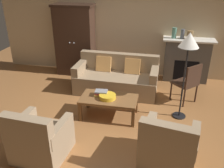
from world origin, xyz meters
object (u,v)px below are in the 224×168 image
book_stack (101,93)px  floor_lamp (189,45)px  armchair_near_right (168,148)px  side_chair_wooden (188,81)px  mantel_vase_jade (174,33)px  coffee_table (109,100)px  armchair_near_left (40,140)px  fireplace (186,60)px  armoire (75,40)px  couch (117,79)px  mantel_vase_bronze (190,35)px  mantel_vase_slate (182,34)px  fruit_bowl (107,97)px

book_stack → floor_lamp: (1.54, 0.22, 0.99)m
armchair_near_right → side_chair_wooden: 2.06m
mantel_vase_jade → side_chair_wooden: mantel_vase_jade is taller
armchair_near_right → floor_lamp: size_ratio=0.53×
armchair_near_right → floor_lamp: bearing=80.0°
floor_lamp → book_stack: bearing=-172.0°
coffee_table → armchair_near_left: armchair_near_left is taller
fireplace → floor_lamp: size_ratio=0.75×
fireplace → armoire: 2.97m
couch → mantel_vase_jade: mantel_vase_jade is taller
mantel_vase_bronze → book_stack: bearing=-130.6°
mantel_vase_slate → mantel_vase_jade: bearing=180.0°
fireplace → mantel_vase_slate: 0.69m
side_chair_wooden → fruit_bowl: bearing=-149.5°
mantel_vase_slate → armchair_near_left: mantel_vase_slate is taller
armoire → fruit_bowl: (1.35, -2.07, -0.49)m
armchair_near_left → armchair_near_right: bearing=6.2°
coffee_table → book_stack: book_stack is taller
side_chair_wooden → floor_lamp: bearing=-105.2°
coffee_table → mantel_vase_jade: bearing=60.3°
couch → mantel_vase_bronze: 2.10m
armoire → mantel_vase_jade: (2.57, 0.06, 0.31)m
book_stack → mantel_vase_slate: (1.57, 2.04, 0.76)m
armoire → couch: size_ratio=0.97×
mantel_vase_bronze → armchair_near_right: bearing=-98.0°
mantel_vase_bronze → couch: bearing=-149.9°
couch → mantel_vase_jade: 1.84m
armchair_near_left → mantel_vase_jade: bearing=59.9°
couch → mantel_vase_bronze: bearing=30.1°
mantel_vase_jade → side_chair_wooden: size_ratio=0.29×
side_chair_wooden → floor_lamp: (-0.17, -0.61, 0.95)m
armchair_near_left → side_chair_wooden: bearing=43.6°
armchair_near_right → armchair_near_left: bearing=-173.8°
armoire → book_stack: 2.36m
armchair_near_left → couch: bearing=73.7°
coffee_table → armchair_near_right: size_ratio=1.23×
mantel_vase_slate → floor_lamp: bearing=-90.8°
fireplace → armchair_near_left: fireplace is taller
fruit_bowl → armchair_near_right: bearing=-43.6°
armoire → armchair_near_left: (0.58, -3.37, -0.63)m
fireplace → mantel_vase_bronze: 0.65m
fireplace → floor_lamp: 2.06m
coffee_table → side_chair_wooden: (1.54, 0.89, 0.15)m
book_stack → fruit_bowl: bearing=-31.1°
armoire → armchair_near_left: bearing=-80.2°
mantel_vase_slate → armchair_near_right: 3.36m
book_stack → armchair_near_left: 1.53m
floor_lamp → coffee_table: bearing=-168.6°
coffee_table → mantel_vase_bronze: size_ratio=5.55×
coffee_table → side_chair_wooden: 1.79m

